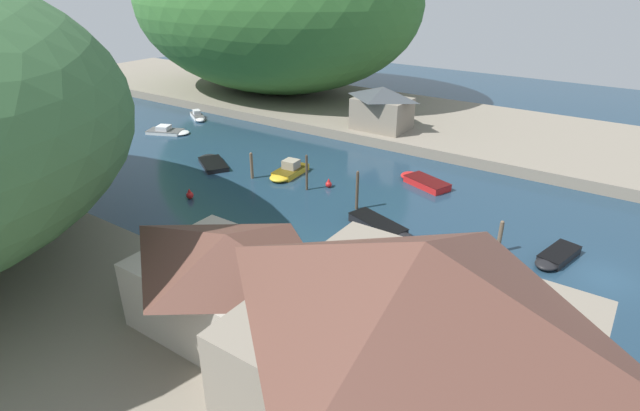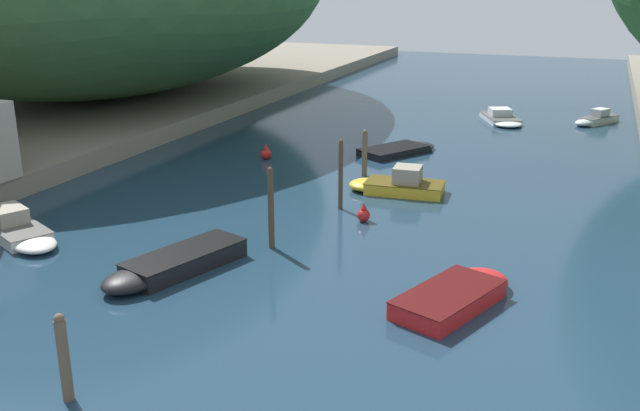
{
  "view_description": "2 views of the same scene",
  "coord_description": "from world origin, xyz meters",
  "px_view_note": "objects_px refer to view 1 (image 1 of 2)",
  "views": [
    {
      "loc": [
        -32.65,
        -0.23,
        18.13
      ],
      "look_at": [
        -2.8,
        20.3,
        0.86
      ],
      "focal_mm": 28.0,
      "sensor_mm": 36.0,
      "label": 1
    },
    {
      "loc": [
        11.49,
        -6.0,
        10.63
      ],
      "look_at": [
        0.61,
        21.91,
        0.84
      ],
      "focal_mm": 40.0,
      "sensor_mm": 36.0,
      "label": 2
    }
  ],
  "objects_px": {
    "boathouse_shed": "(230,279)",
    "boat_moored_right": "(288,171)",
    "boat_small_dinghy": "(310,274)",
    "boat_red_skiff": "(422,181)",
    "channel_buoy_near": "(329,184)",
    "waterfront_building": "(413,364)",
    "person_by_boathouse": "(409,346)",
    "right_bank_cottage": "(382,107)",
    "boat_navy_launch": "(212,162)",
    "person_on_quay": "(265,292)",
    "boat_mid_channel": "(169,131)",
    "channel_buoy_far": "(190,195)",
    "boat_far_right_bank": "(384,229)",
    "boat_white_cruiser": "(555,257)",
    "boat_far_upstream": "(198,116)"
  },
  "relations": [
    {
      "from": "boat_moored_right",
      "to": "boat_small_dinghy",
      "type": "height_order",
      "value": "boat_moored_right"
    },
    {
      "from": "boat_small_dinghy",
      "to": "boathouse_shed",
      "type": "bearing_deg",
      "value": -63.42
    },
    {
      "from": "person_by_boathouse",
      "to": "right_bank_cottage",
      "type": "bearing_deg",
      "value": -44.98
    },
    {
      "from": "boat_far_upstream",
      "to": "boat_mid_channel",
      "type": "distance_m",
      "value": 6.81
    },
    {
      "from": "boat_white_cruiser",
      "to": "boat_red_skiff",
      "type": "bearing_deg",
      "value": -15.48
    },
    {
      "from": "boat_mid_channel",
      "to": "boat_navy_launch",
      "type": "height_order",
      "value": "boat_mid_channel"
    },
    {
      "from": "boat_navy_launch",
      "to": "person_by_boathouse",
      "type": "distance_m",
      "value": 33.37
    },
    {
      "from": "boat_far_right_bank",
      "to": "person_on_quay",
      "type": "height_order",
      "value": "person_on_quay"
    },
    {
      "from": "waterfront_building",
      "to": "channel_buoy_far",
      "type": "height_order",
      "value": "waterfront_building"
    },
    {
      "from": "boathouse_shed",
      "to": "person_by_boathouse",
      "type": "xyz_separation_m",
      "value": [
        2.51,
        -8.92,
        -1.77
      ]
    },
    {
      "from": "waterfront_building",
      "to": "person_by_boathouse",
      "type": "bearing_deg",
      "value": 23.36
    },
    {
      "from": "person_on_quay",
      "to": "right_bank_cottage",
      "type": "bearing_deg",
      "value": -75.79
    },
    {
      "from": "boathouse_shed",
      "to": "boat_moored_right",
      "type": "relative_size",
      "value": 1.98
    },
    {
      "from": "boat_navy_launch",
      "to": "channel_buoy_near",
      "type": "bearing_deg",
      "value": -51.08
    },
    {
      "from": "boathouse_shed",
      "to": "boat_far_upstream",
      "type": "height_order",
      "value": "boathouse_shed"
    },
    {
      "from": "boathouse_shed",
      "to": "boat_small_dinghy",
      "type": "xyz_separation_m",
      "value": [
        7.05,
        0.03,
        -3.52
      ]
    },
    {
      "from": "person_by_boathouse",
      "to": "channel_buoy_far",
      "type": "bearing_deg",
      "value": -4.35
    },
    {
      "from": "channel_buoy_far",
      "to": "person_on_quay",
      "type": "relative_size",
      "value": 0.56
    },
    {
      "from": "person_on_quay",
      "to": "person_by_boathouse",
      "type": "relative_size",
      "value": 1.0
    },
    {
      "from": "boat_small_dinghy",
      "to": "person_on_quay",
      "type": "distance_m",
      "value": 5.38
    },
    {
      "from": "channel_buoy_near",
      "to": "person_on_quay",
      "type": "xyz_separation_m",
      "value": [
        -18.1,
        -7.81,
        1.76
      ]
    },
    {
      "from": "boat_moored_right",
      "to": "person_by_boathouse",
      "type": "distance_m",
      "value": 27.56
    },
    {
      "from": "right_bank_cottage",
      "to": "boat_red_skiff",
      "type": "relative_size",
      "value": 1.19
    },
    {
      "from": "right_bank_cottage",
      "to": "channel_buoy_near",
      "type": "xyz_separation_m",
      "value": [
        -15.78,
        -3.11,
        -3.31
      ]
    },
    {
      "from": "boat_white_cruiser",
      "to": "right_bank_cottage",
      "type": "bearing_deg",
      "value": -23.62
    },
    {
      "from": "waterfront_building",
      "to": "boathouse_shed",
      "type": "relative_size",
      "value": 1.14
    },
    {
      "from": "boathouse_shed",
      "to": "boat_small_dinghy",
      "type": "height_order",
      "value": "boathouse_shed"
    },
    {
      "from": "boat_far_upstream",
      "to": "boat_red_skiff",
      "type": "height_order",
      "value": "boat_far_upstream"
    },
    {
      "from": "boat_small_dinghy",
      "to": "channel_buoy_far",
      "type": "height_order",
      "value": "boat_small_dinghy"
    },
    {
      "from": "channel_buoy_far",
      "to": "boat_far_right_bank",
      "type": "bearing_deg",
      "value": -76.44
    },
    {
      "from": "right_bank_cottage",
      "to": "boat_navy_launch",
      "type": "xyz_separation_m",
      "value": [
        -17.58,
        10.02,
        -3.43
      ]
    },
    {
      "from": "boathouse_shed",
      "to": "boat_far_upstream",
      "type": "xyz_separation_m",
      "value": [
        29.34,
        34.33,
        -3.54
      ]
    },
    {
      "from": "boat_red_skiff",
      "to": "boat_mid_channel",
      "type": "height_order",
      "value": "boat_mid_channel"
    },
    {
      "from": "boat_red_skiff",
      "to": "boathouse_shed",
      "type": "bearing_deg",
      "value": -157.87
    },
    {
      "from": "channel_buoy_far",
      "to": "waterfront_building",
      "type": "bearing_deg",
      "value": -117.03
    },
    {
      "from": "right_bank_cottage",
      "to": "person_on_quay",
      "type": "relative_size",
      "value": 3.92
    },
    {
      "from": "boat_navy_launch",
      "to": "channel_buoy_near",
      "type": "xyz_separation_m",
      "value": [
        1.81,
        -13.14,
        0.13
      ]
    },
    {
      "from": "boat_mid_channel",
      "to": "channel_buoy_far",
      "type": "xyz_separation_m",
      "value": [
        -11.63,
        -16.55,
        0.08
      ]
    },
    {
      "from": "boathouse_shed",
      "to": "person_by_boathouse",
      "type": "distance_m",
      "value": 9.44
    },
    {
      "from": "boat_far_upstream",
      "to": "channel_buoy_far",
      "type": "height_order",
      "value": "boat_far_upstream"
    },
    {
      "from": "boat_red_skiff",
      "to": "boat_mid_channel",
      "type": "distance_m",
      "value": 31.94
    },
    {
      "from": "boat_small_dinghy",
      "to": "boat_moored_right",
      "type": "bearing_deg",
      "value": 158.82
    },
    {
      "from": "waterfront_building",
      "to": "channel_buoy_near",
      "type": "xyz_separation_m",
      "value": [
        22.67,
        18.41,
        -5.8
      ]
    },
    {
      "from": "channel_buoy_near",
      "to": "waterfront_building",
      "type": "bearing_deg",
      "value": -140.92
    },
    {
      "from": "right_bank_cottage",
      "to": "boat_moored_right",
      "type": "bearing_deg",
      "value": 173.76
    },
    {
      "from": "boat_mid_channel",
      "to": "person_by_boathouse",
      "type": "relative_size",
      "value": 3.29
    },
    {
      "from": "right_bank_cottage",
      "to": "boat_white_cruiser",
      "type": "xyz_separation_m",
      "value": [
        -17.6,
        -22.93,
        -3.36
      ]
    },
    {
      "from": "boat_far_upstream",
      "to": "boat_navy_launch",
      "type": "distance_m",
      "value": 17.77
    },
    {
      "from": "boat_red_skiff",
      "to": "boat_navy_launch",
      "type": "bearing_deg",
      "value": 131.19
    },
    {
      "from": "boat_small_dinghy",
      "to": "boat_red_skiff",
      "type": "relative_size",
      "value": 1.12
    }
  ]
}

